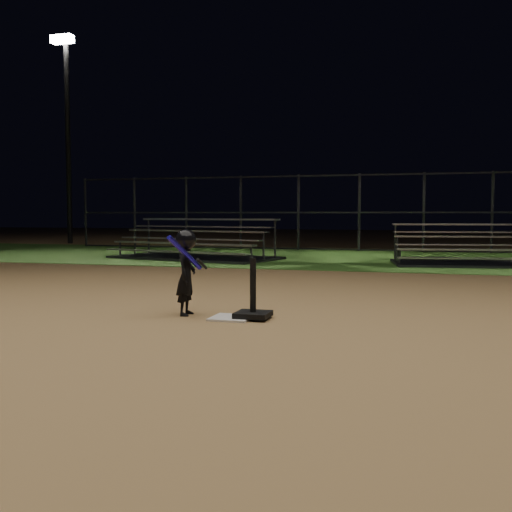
{
  "coord_description": "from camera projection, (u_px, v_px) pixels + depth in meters",
  "views": [
    {
      "loc": [
        2.12,
        -6.35,
        1.18
      ],
      "look_at": [
        0.0,
        1.0,
        0.65
      ],
      "focal_mm": 41.74,
      "sensor_mm": 36.0,
      "label": 1
    }
  ],
  "objects": [
    {
      "name": "light_pole_left",
      "position": [
        67.0,
        121.0,
        24.05
      ],
      "size": [
        0.9,
        0.53,
        8.3
      ],
      "color": "#2D2D30",
      "rests_on": "ground"
    },
    {
      "name": "bleacher_left",
      "position": [
        194.0,
        251.0,
        15.86
      ],
      "size": [
        4.77,
        3.13,
        1.07
      ],
      "rotation": [
        0.0,
        0.0,
        -0.24
      ],
      "color": "#BCBCC1",
      "rests_on": "ground"
    },
    {
      "name": "bleacher_right",
      "position": [
        480.0,
        257.0,
        13.88
      ],
      "size": [
        4.17,
        2.48,
        0.96
      ],
      "rotation": [
        0.0,
        0.0,
        0.15
      ],
      "color": "silver",
      "rests_on": "ground"
    },
    {
      "name": "home_plate",
      "position": [
        232.0,
        318.0,
        6.75
      ],
      "size": [
        0.45,
        0.45,
        0.02
      ],
      "primitive_type": "cube",
      "color": "beige",
      "rests_on": "ground"
    },
    {
      "name": "batting_tee",
      "position": [
        253.0,
        307.0,
        6.73
      ],
      "size": [
        0.38,
        0.38,
        0.67
      ],
      "color": "black",
      "rests_on": "home_plate"
    },
    {
      "name": "ground",
      "position": [
        232.0,
        319.0,
        6.75
      ],
      "size": [
        80.0,
        80.0,
        0.0
      ],
      "primitive_type": "plane",
      "color": "#987345",
      "rests_on": "ground"
    },
    {
      "name": "backstop_fence",
      "position": [
        359.0,
        212.0,
        19.13
      ],
      "size": [
        20.08,
        0.08,
        2.5
      ],
      "color": "#38383D",
      "rests_on": "ground"
    },
    {
      "name": "grass_strip",
      "position": [
        347.0,
        257.0,
        16.34
      ],
      "size": [
        60.0,
        8.0,
        0.01
      ],
      "primitive_type": "cube",
      "color": "#2D551B",
      "rests_on": "ground"
    },
    {
      "name": "child_batter",
      "position": [
        186.0,
        270.0,
        6.97
      ],
      "size": [
        0.38,
        0.61,
        1.01
      ],
      "rotation": [
        0.0,
        0.0,
        1.66
      ],
      "color": "black",
      "rests_on": "ground"
    }
  ]
}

